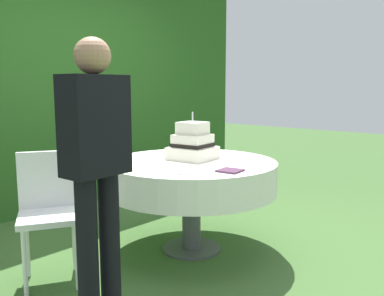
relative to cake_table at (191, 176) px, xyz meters
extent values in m
plane|color=#3D602D|center=(0.00, 0.00, -0.62)|extent=(20.00, 20.00, 0.00)
cube|color=#28561E|center=(0.00, 2.16, 0.79)|extent=(5.77, 0.65, 2.82)
cylinder|color=#4C4C51|center=(0.00, 0.00, -0.61)|extent=(0.48, 0.48, 0.02)
cylinder|color=#4C4C51|center=(0.00, 0.00, -0.26)|extent=(0.15, 0.15, 0.71)
cylinder|color=brown|center=(0.00, 0.00, 0.11)|extent=(1.34, 1.34, 0.03)
cylinder|color=white|center=(0.00, 0.00, 0.00)|extent=(1.37, 1.37, 0.25)
cube|color=silver|center=(0.07, 0.05, 0.18)|extent=(0.37, 0.37, 0.10)
cube|color=silver|center=(0.07, 0.05, 0.28)|extent=(0.29, 0.29, 0.10)
cube|color=black|center=(0.07, 0.05, 0.25)|extent=(0.30, 0.30, 0.03)
cube|color=silver|center=(0.07, 0.05, 0.38)|extent=(0.23, 0.23, 0.10)
sphere|color=#C6599E|center=(0.18, 0.20, 0.25)|extent=(0.07, 0.07, 0.07)
cylinder|color=silver|center=(0.07, 0.05, 0.48)|extent=(0.01, 0.01, 0.08)
cylinder|color=white|center=(0.04, 0.43, 0.13)|extent=(0.11, 0.11, 0.01)
cylinder|color=white|center=(-0.39, -0.29, 0.13)|extent=(0.14, 0.14, 0.01)
cube|color=#4C2D47|center=(-0.13, -0.48, 0.13)|extent=(0.17, 0.17, 0.01)
cylinder|color=white|center=(-1.30, 0.26, -0.39)|extent=(0.03, 0.03, 0.45)
cylinder|color=white|center=(-1.02, 0.10, -0.39)|extent=(0.03, 0.03, 0.45)
cylinder|color=white|center=(-1.14, 0.54, -0.39)|extent=(0.03, 0.03, 0.45)
cylinder|color=white|center=(-0.86, 0.38, -0.39)|extent=(0.03, 0.03, 0.45)
cube|color=white|center=(-1.08, 0.32, -0.15)|extent=(0.55, 0.55, 0.04)
cube|color=white|center=(-0.99, 0.48, 0.07)|extent=(0.37, 0.23, 0.40)
cylinder|color=black|center=(-1.19, -0.29, -0.19)|extent=(0.12, 0.12, 0.85)
cylinder|color=black|center=(-1.04, -0.28, -0.19)|extent=(0.12, 0.12, 0.85)
cube|color=black|center=(-1.11, -0.28, 0.51)|extent=(0.37, 0.22, 0.55)
sphere|color=#A87A5B|center=(-1.11, -0.28, 0.88)|extent=(0.20, 0.20, 0.20)
camera|label=1|loc=(-2.46, -2.19, 0.71)|focal=38.80mm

